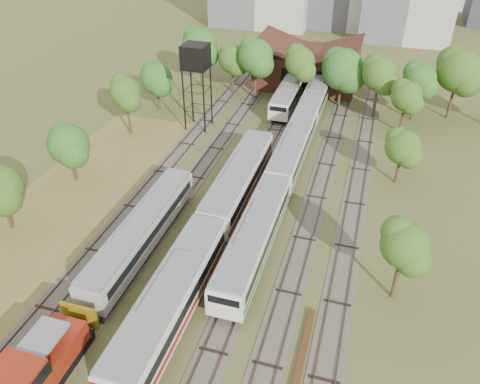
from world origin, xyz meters
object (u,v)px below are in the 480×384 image
(shunter_locomotive, at_px, (37,369))
(railcar_red_set, at_px, (211,231))
(railcar_green_set, at_px, (293,148))
(water_tower, at_px, (196,58))

(shunter_locomotive, bearing_deg, railcar_red_set, 70.19)
(railcar_red_set, relative_size, railcar_green_set, 0.66)
(shunter_locomotive, bearing_deg, water_tower, 96.04)
(railcar_red_set, distance_m, shunter_locomotive, 17.71)
(water_tower, bearing_deg, railcar_green_set, -22.54)
(railcar_green_set, height_order, water_tower, water_tower)
(railcar_red_set, height_order, shunter_locomotive, railcar_red_set)
(railcar_red_set, xyz_separation_m, railcar_green_set, (4.00, 17.77, -0.15))
(shunter_locomotive, bearing_deg, railcar_green_set, 73.80)
(railcar_red_set, height_order, water_tower, water_tower)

